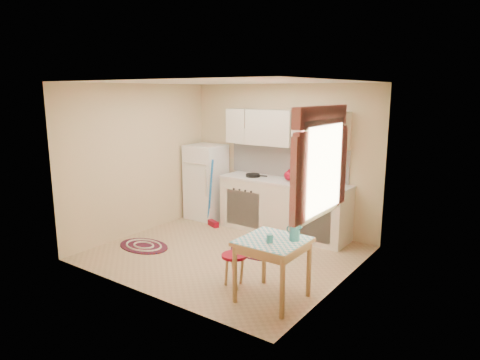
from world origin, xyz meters
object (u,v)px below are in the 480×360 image
(fridge, at_px, (206,182))
(stool, at_px, (234,270))
(table, at_px, (272,270))
(base_cabinets, at_px, (283,208))

(fridge, relative_size, stool, 3.33)
(fridge, height_order, stool, fridge)
(stool, bearing_deg, table, -0.98)
(table, height_order, stool, table)
(base_cabinets, xyz_separation_m, table, (1.08, -2.13, -0.08))
(fridge, distance_m, stool, 3.05)
(fridge, distance_m, table, 3.45)
(stool, bearing_deg, fridge, 136.41)
(base_cabinets, bearing_deg, fridge, -178.26)
(fridge, height_order, table, fridge)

